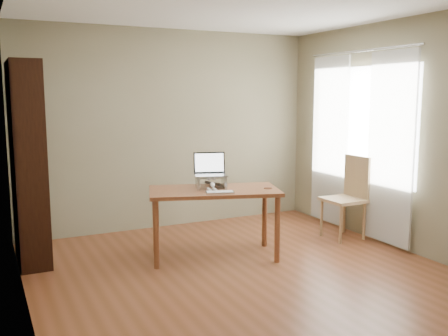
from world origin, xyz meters
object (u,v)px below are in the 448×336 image
at_px(laptop, 209,170).
at_px(cat, 207,182).
at_px(bookshelf, 28,163).
at_px(keyboard, 220,192).
at_px(desk, 214,198).
at_px(chair, 349,194).

xyz_separation_m(laptop, cat, (-0.04, -0.03, -0.12)).
height_order(bookshelf, keyboard, bookshelf).
relative_size(desk, keyboard, 4.82).
distance_m(cat, chair, 1.87).
height_order(bookshelf, laptop, bookshelf).
bearing_deg(keyboard, bookshelf, 169.42).
xyz_separation_m(bookshelf, chair, (3.59, -0.80, -0.50)).
relative_size(bookshelf, keyboard, 6.63).
height_order(keyboard, cat, cat).
distance_m(bookshelf, desk, 1.98).
relative_size(cat, chair, 0.48).
xyz_separation_m(keyboard, cat, (0.00, 0.33, 0.06)).
distance_m(bookshelf, cat, 1.88).
xyz_separation_m(laptop, chair, (1.80, -0.19, -0.39)).
relative_size(bookshelf, desk, 1.38).
bearing_deg(chair, desk, 177.41).
height_order(desk, laptop, laptop).
distance_m(laptop, keyboard, 0.41).
bearing_deg(bookshelf, desk, -22.75).
relative_size(desk, cat, 3.12).
bearing_deg(cat, bookshelf, 171.02).
xyz_separation_m(laptop, keyboard, (-0.04, -0.36, -0.18)).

